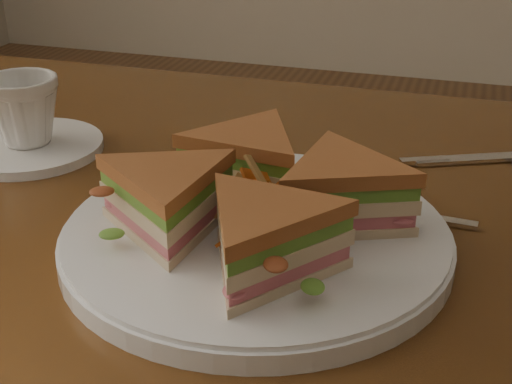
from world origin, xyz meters
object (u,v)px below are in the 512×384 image
Objects in this scene: table at (320,328)px; sandwich_wedges at (256,198)px; plate at (256,239)px; coffee_cup at (24,110)px; spoon at (321,199)px; saucer at (29,147)px; knife at (494,158)px.

sandwich_wedges is at bearing -138.87° from table.
coffee_cup is (-0.29, 0.12, 0.04)m from plate.
saucer is (-0.32, 0.03, 0.00)m from spoon.
coffee_cup is at bearing 157.25° from plate.
knife is 2.61× the size of coffee_cup.
table is at bearing -148.89° from knife.
saucer is 2.01× the size of coffee_cup.
table is at bearing -13.26° from saucer.
coffee_cup is at bearing 166.74° from table.
table is 5.99× the size of knife.
spoon is 0.32m from saucer.
sandwich_wedges reaches higher than table.
plate is 1.69× the size of spoon.
spoon is 0.33m from coffee_cup.
sandwich_wedges is at bearing -1.31° from coffee_cup.
plate is at bearing -151.99° from knife.
spoon is at bearing 105.94° from table.
coffee_cup is (0.00, 0.00, 0.04)m from saucer.
sandwich_wedges is 1.58× the size of spoon.
saucer is (-0.34, 0.08, 0.10)m from table.
table is 0.26m from knife.
spoon is 1.19× the size of saucer.
table is 15.62× the size of coffee_cup.
spoon reaches higher than knife.
sandwich_wedges is at bearing -26.57° from plate.
plate is 1.55× the size of knife.
table is 0.36m from saucer.
table is at bearing 41.13° from plate.
sandwich_wedges is 1.45× the size of knife.
table is 0.16m from sandwich_wedges.
coffee_cup is (-0.34, 0.08, 0.14)m from table.
saucer reaches higher than knife.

